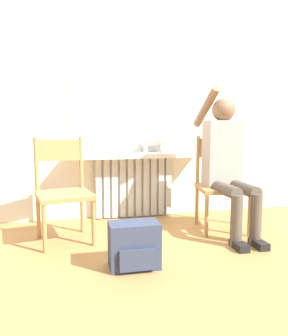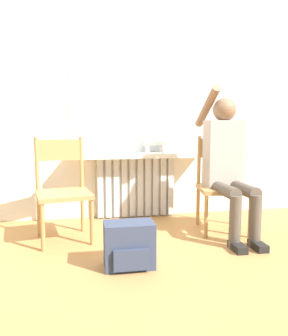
{
  "view_description": "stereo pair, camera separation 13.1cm",
  "coord_description": "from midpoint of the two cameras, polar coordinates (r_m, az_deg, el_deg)",
  "views": [
    {
      "loc": [
        -0.69,
        -2.37,
        1.0
      ],
      "look_at": [
        0.0,
        0.64,
        0.61
      ],
      "focal_mm": 35.0,
      "sensor_mm": 36.0,
      "label": 1
    },
    {
      "loc": [
        -0.56,
        -2.4,
        1.0
      ],
      "look_at": [
        0.0,
        0.64,
        0.61
      ],
      "focal_mm": 35.0,
      "sensor_mm": 36.0,
      "label": 2
    }
  ],
  "objects": [
    {
      "name": "person",
      "position": [
        3.13,
        13.06,
        1.51
      ],
      "size": [
        0.36,
        1.02,
        1.38
      ],
      "color": "brown",
      "rests_on": "ground_plane"
    },
    {
      "name": "ground_plane",
      "position": [
        2.66,
        1.72,
        -14.93
      ],
      "size": [
        12.0,
        12.0,
        0.0
      ],
      "primitive_type": "plane",
      "color": "#B27F47"
    },
    {
      "name": "window_glass",
      "position": [
        3.64,
        -3.02,
        10.32
      ],
      "size": [
        1.41,
        0.01,
        0.96
      ],
      "color": "white",
      "rests_on": "windowsill"
    },
    {
      "name": "cat",
      "position": [
        3.6,
        0.87,
        4.82
      ],
      "size": [
        0.45,
        0.11,
        0.22
      ],
      "color": "silver",
      "rests_on": "windowsill"
    },
    {
      "name": "radiator",
      "position": [
        3.65,
        -2.82,
        -3.36
      ],
      "size": [
        0.87,
        0.08,
        0.67
      ],
      "color": "silver",
      "rests_on": "ground_plane"
    },
    {
      "name": "chair_right",
      "position": [
        3.27,
        12.16,
        -2.56
      ],
      "size": [
        0.52,
        0.52,
        0.91
      ],
      "rotation": [
        0.0,
        0.0,
        -0.16
      ],
      "color": "#B2844C",
      "rests_on": "ground_plane"
    },
    {
      "name": "backpack",
      "position": [
        2.4,
        -3.33,
        -13.33
      ],
      "size": [
        0.36,
        0.24,
        0.33
      ],
      "color": "#333D56",
      "rests_on": "ground_plane"
    },
    {
      "name": "chair_left",
      "position": [
        2.97,
        -15.14,
        -3.62
      ],
      "size": [
        0.53,
        0.53,
        0.91
      ],
      "rotation": [
        0.0,
        0.0,
        0.2
      ],
      "color": "#B2844C",
      "rests_on": "ground_plane"
    },
    {
      "name": "wall_with_window",
      "position": [
        3.69,
        -3.13,
        12.57
      ],
      "size": [
        7.0,
        0.06,
        2.7
      ],
      "color": "white",
      "rests_on": "ground_plane"
    },
    {
      "name": "windowsill",
      "position": [
        3.53,
        -2.63,
        2.18
      ],
      "size": [
        1.47,
        0.25,
        0.05
      ],
      "color": "white",
      "rests_on": "radiator"
    }
  ]
}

